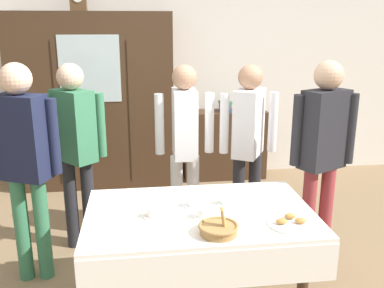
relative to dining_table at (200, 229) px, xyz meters
name	(u,v)px	position (x,y,z in m)	size (l,w,h in m)	color
back_wall	(167,72)	(0.00, 2.88, 0.72)	(6.40, 0.10, 2.70)	silver
dining_table	(200,229)	(0.00, 0.00, 0.00)	(1.50, 0.95, 0.74)	#3D2819
wall_cabinet	(94,102)	(-0.90, 2.59, 0.41)	(1.87, 0.46, 2.07)	#3D2819
mantel_clock	(78,0)	(-1.00, 2.59, 1.56)	(0.18, 0.11, 0.24)	brown
bookshelf_low	(224,144)	(0.71, 2.64, -0.19)	(1.04, 0.35, 0.87)	#3D2819
book_stack	(225,106)	(0.71, 2.64, 0.31)	(0.15, 0.22, 0.13)	#2D5184
tea_cup_mid_left	(203,214)	(0.01, -0.06, 0.14)	(0.13, 0.13, 0.06)	white
tea_cup_front_edge	(226,200)	(0.19, 0.12, 0.14)	(0.13, 0.13, 0.06)	silver
tea_cup_mid_right	(153,213)	(-0.31, -0.01, 0.14)	(0.13, 0.13, 0.06)	white
tea_cup_near_right	(193,203)	(-0.03, 0.12, 0.14)	(0.13, 0.13, 0.06)	white
bread_basket	(219,228)	(0.06, -0.29, 0.14)	(0.24, 0.24, 0.16)	#9E7542
pastry_plate	(290,222)	(0.53, -0.23, 0.12)	(0.28, 0.28, 0.05)	white
spoon_front_edge	(147,233)	(-0.36, -0.24, 0.11)	(0.12, 0.02, 0.01)	silver
spoon_far_right	(180,222)	(-0.14, -0.11, 0.11)	(0.12, 0.02, 0.01)	silver
person_behind_table_right	(75,140)	(-0.92, 1.04, 0.36)	(0.52, 0.40, 1.63)	#232328
person_behind_table_left	(323,144)	(1.05, 0.54, 0.39)	(0.52, 0.34, 1.67)	#933338
person_near_right_end	(185,137)	(0.02, 1.09, 0.34)	(0.52, 0.36, 1.60)	silver
person_beside_shelf	(248,136)	(0.58, 1.05, 0.34)	(0.52, 0.41, 1.60)	#232328
person_by_cabinet	(24,153)	(-1.22, 0.57, 0.40)	(0.52, 0.33, 1.67)	#33704C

